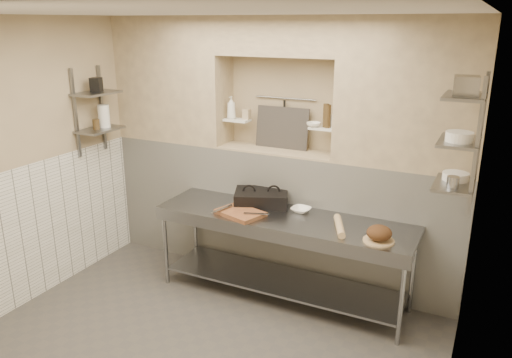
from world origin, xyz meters
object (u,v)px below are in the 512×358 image
Objects in this scene: prep_table at (282,241)px; bread_loaf at (379,233)px; cutting_board at (240,213)px; jug_left at (104,116)px; bowl_alcove at (314,125)px; panini_press at (261,198)px; bottle_soap at (231,108)px; mixing_bowl at (301,210)px; rolling_pin at (339,226)px.

prep_table is 1.05m from bread_loaf.
jug_left is (-1.75, 0.08, 0.82)m from cutting_board.
jug_left is (-3.13, 0.10, 0.76)m from bread_loaf.
bread_loaf is (0.98, -0.16, 0.34)m from prep_table.
jug_left is (-2.25, -0.59, 0.00)m from bowl_alcove.
jug_left is at bearing 178.13° from bread_loaf.
panini_press is 2.64× the size of bottle_soap.
mixing_bowl is 0.54m from rolling_pin.
jug_left is at bearing -173.54° from mixing_bowl.
cutting_board is 3.07× the size of bowl_alcove.
bread_loaf is (1.38, -0.02, 0.06)m from cutting_board.
mixing_bowl is at bearing -18.81° from bottle_soap.
prep_table is 5.77× the size of cutting_board.
bottle_soap is at bearing 148.22° from prep_table.
rolling_pin is 1.81m from bottle_soap.
jug_left reaches higher than prep_table.
bowl_alcove is at bearing 92.82° from mixing_bowl.
bowl_alcove reaches higher than panini_press.
mixing_bowl is (0.51, 0.34, 0.00)m from cutting_board.
mixing_bowl reaches higher than prep_table.
rolling_pin is at bearing -49.91° from bowl_alcove.
mixing_bowl is at bearing 33.35° from cutting_board.
bowl_alcove reaches higher than cutting_board.
rolling_pin is 3.06× the size of bowl_alcove.
mixing_bowl is 0.43× the size of rolling_pin.
jug_left is at bearing 177.30° from cutting_board.
prep_table is 3.95× the size of panini_press.
rolling_pin is (0.60, -0.06, 0.29)m from prep_table.
panini_press reaches higher than prep_table.
mixing_bowl is 2.42m from jug_left.
rolling_pin is 0.40m from bread_loaf.
panini_press is at bearing 164.15° from bread_loaf.
prep_table is at bearing -119.96° from mixing_bowl.
prep_table is 10.42× the size of jug_left.
jug_left reaches higher than rolling_pin.
jug_left is (-1.29, -0.59, -0.10)m from bottle_soap.
panini_press is 4.49× the size of bowl_alcove.
bowl_alcove is at bearing 14.72° from jug_left.
jug_left is (-2.74, 0.00, 0.80)m from rolling_pin.
bread_loaf is at bearing -0.83° from cutting_board.
bottle_soap reaches higher than bowl_alcove.
panini_press is 1.46× the size of rolling_pin.
bowl_alcove is (-0.02, 0.33, 0.81)m from mixing_bowl.
prep_table is at bearing -31.78° from bottle_soap.
rolling_pin reaches higher than mixing_bowl.
bottle_soap is (-0.86, 0.53, 1.19)m from prep_table.
panini_press is at bearing 80.12° from cutting_board.
jug_left reaches higher than bowl_alcove.
bottle_soap reaches higher than rolling_pin.
bread_loaf is 0.88× the size of bottle_soap.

